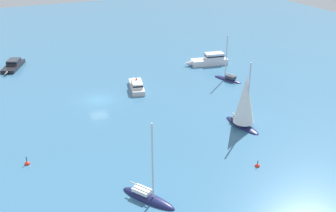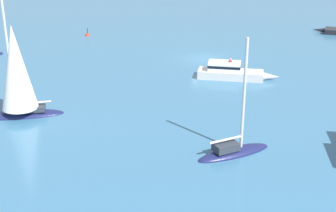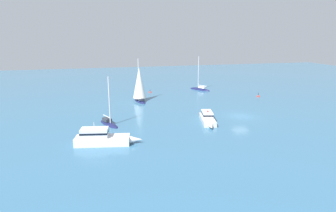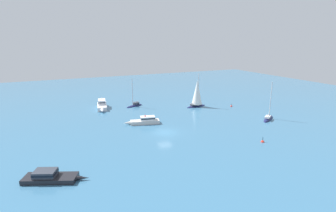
{
  "view_description": "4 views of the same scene",
  "coord_description": "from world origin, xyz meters",
  "px_view_note": "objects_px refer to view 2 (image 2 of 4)",
  "views": [
    {
      "loc": [
        12.23,
        51.38,
        23.29
      ],
      "look_at": [
        -7.44,
        8.4,
        1.17
      ],
      "focal_mm": 41.59,
      "sensor_mm": 36.0,
      "label": 1
    },
    {
      "loc": [
        -48.3,
        6.66,
        13.84
      ],
      "look_at": [
        -14.57,
        4.67,
        0.52
      ],
      "focal_mm": 51.32,
      "sensor_mm": 36.0,
      "label": 2
    },
    {
      "loc": [
        -23.43,
        -41.88,
        13.28
      ],
      "look_at": [
        -11.48,
        4.37,
        1.43
      ],
      "focal_mm": 30.83,
      "sensor_mm": 36.0,
      "label": 3
    },
    {
      "loc": [
        43.11,
        -19.19,
        17.15
      ],
      "look_at": [
        -12.07,
        6.23,
        1.69
      ],
      "focal_mm": 28.4,
      "sensor_mm": 36.0,
      "label": 4
    }
  ],
  "objects_px": {
    "yacht": "(233,150)",
    "channel_buoy": "(88,36)",
    "cabin_cruiser": "(231,72)",
    "sloop": "(17,75)"
  },
  "relations": [
    {
      "from": "yacht",
      "to": "channel_buoy",
      "type": "relative_size",
      "value": 6.35
    },
    {
      "from": "sloop",
      "to": "yacht",
      "type": "height_order",
      "value": "sloop"
    },
    {
      "from": "channel_buoy",
      "to": "cabin_cruiser",
      "type": "bearing_deg",
      "value": -140.52
    },
    {
      "from": "sloop",
      "to": "yacht",
      "type": "relative_size",
      "value": 1.16
    },
    {
      "from": "sloop",
      "to": "cabin_cruiser",
      "type": "bearing_deg",
      "value": -162.69
    },
    {
      "from": "cabin_cruiser",
      "to": "channel_buoy",
      "type": "distance_m",
      "value": 23.31
    },
    {
      "from": "cabin_cruiser",
      "to": "yacht",
      "type": "distance_m",
      "value": 15.26
    },
    {
      "from": "cabin_cruiser",
      "to": "channel_buoy",
      "type": "bearing_deg",
      "value": 142.98
    },
    {
      "from": "sloop",
      "to": "channel_buoy",
      "type": "xyz_separation_m",
      "value": [
        25.95,
        -2.37,
        -3.21
      ]
    },
    {
      "from": "cabin_cruiser",
      "to": "yacht",
      "type": "bearing_deg",
      "value": -86.24
    }
  ]
}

